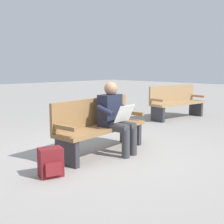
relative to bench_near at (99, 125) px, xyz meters
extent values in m
plane|color=gray|center=(-0.01, 0.07, -0.46)|extent=(40.00, 40.00, 0.00)
cube|color=olive|center=(-0.01, 0.07, -0.04)|extent=(1.84, 0.69, 0.06)
cube|color=olive|center=(0.02, -0.14, 0.22)|extent=(1.79, 0.26, 0.45)
cube|color=olive|center=(-0.85, -0.03, 0.11)|extent=(0.12, 0.48, 0.06)
cube|color=olive|center=(0.84, 0.17, 0.11)|extent=(0.12, 0.48, 0.06)
cube|color=#2D2D33|center=(-0.80, -0.02, -0.26)|extent=(0.13, 0.44, 0.39)
cube|color=#2D2D33|center=(0.79, 0.17, -0.26)|extent=(0.13, 0.44, 0.39)
cube|color=#1E2338|center=(-0.14, 0.10, 0.25)|extent=(0.42, 0.27, 0.52)
sphere|color=#A87A5B|center=(-0.15, 0.12, 0.61)|extent=(0.22, 0.22, 0.22)
cylinder|color=#38383D|center=(-0.27, 0.30, 0.01)|extent=(0.20, 0.43, 0.15)
cylinder|color=#38383D|center=(-0.07, 0.32, 0.01)|extent=(0.20, 0.43, 0.15)
cylinder|color=#38383D|center=(-0.29, 0.49, -0.23)|extent=(0.13, 0.13, 0.45)
cylinder|color=#38383D|center=(-0.09, 0.51, -0.23)|extent=(0.13, 0.13, 0.45)
cylinder|color=#1E2338|center=(-0.39, 0.18, 0.28)|extent=(0.13, 0.32, 0.18)
cylinder|color=#1E2338|center=(0.08, 0.23, 0.28)|extent=(0.13, 0.32, 0.18)
cube|color=silver|center=(-0.18, 0.40, 0.23)|extent=(0.41, 0.18, 0.27)
cube|color=maroon|center=(1.19, 0.36, -0.27)|extent=(0.35, 0.29, 0.38)
cube|color=maroon|center=(1.23, 0.48, -0.33)|extent=(0.21, 0.10, 0.17)
cube|color=#9E7A51|center=(-3.79, -0.93, -0.04)|extent=(1.85, 0.70, 0.06)
cube|color=#9E7A51|center=(-3.82, -1.15, 0.22)|extent=(1.79, 0.27, 0.45)
cube|color=#9E7A51|center=(-4.63, -0.83, 0.11)|extent=(0.12, 0.48, 0.06)
cube|color=#9E7A51|center=(-2.95, -1.04, 0.11)|extent=(0.12, 0.48, 0.06)
cube|color=#2D2D33|center=(-4.58, -0.84, -0.26)|extent=(0.13, 0.44, 0.39)
cube|color=#2D2D33|center=(-3.00, -1.03, -0.26)|extent=(0.13, 0.44, 0.39)
camera|label=1|loc=(3.26, 3.59, 0.96)|focal=47.87mm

